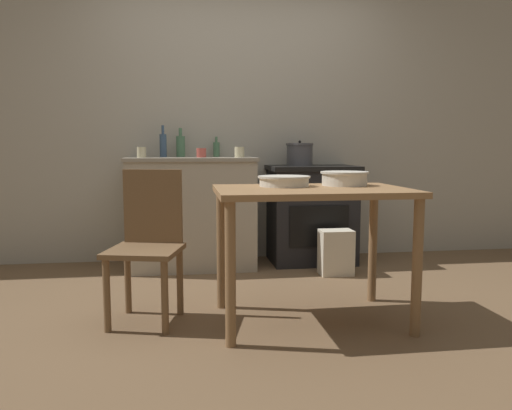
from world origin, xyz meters
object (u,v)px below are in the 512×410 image
stock_pot (300,154)px  bottle_left (216,149)px  bottle_far_left (163,145)px  bottle_mid_left (181,146)px  stove (311,214)px  flour_sack (336,252)px  mixing_bowl_large (284,180)px  cup_center_left (201,153)px  chair (148,241)px  cup_center_right (239,152)px  work_table (312,208)px  cup_center (142,152)px  mixing_bowl_small (344,178)px

stock_pot → bottle_left: bearing=167.9°
stock_pot → bottle_far_left: bottle_far_left is taller
bottle_mid_left → stove: bearing=-7.9°
flour_sack → mixing_bowl_large: 1.25m
bottle_far_left → cup_center_left: 0.37m
chair → flour_sack: (1.42, 0.85, -0.29)m
chair → cup_center_right: 1.49m
work_table → bottle_mid_left: bearing=114.4°
flour_sack → chair: bearing=-149.0°
stock_pot → cup_center_right: bearing=-164.5°
stock_pot → mixing_bowl_large: size_ratio=0.76×
flour_sack → bottle_left: size_ratio=2.04×
chair → mixing_bowl_large: chair is taller
flour_sack → cup_center: (-1.55, 0.40, 0.80)m
mixing_bowl_large → cup_center_left: (-0.45, 1.29, 0.15)m
bottle_far_left → cup_center: bearing=-133.7°
stove → cup_center_right: size_ratio=9.74×
stock_pot → mixing_bowl_large: (-0.42, -1.40, -0.14)m
bottle_left → bottle_mid_left: size_ratio=0.71×
stock_pot → cup_center_left: size_ratio=2.98×
stove → bottle_mid_left: 1.31m
stove → mixing_bowl_large: size_ratio=2.73×
stove → bottle_left: bottle_left is taller
work_table → cup_center_left: 1.58m
bottle_far_left → cup_center: 0.25m
work_table → flour_sack: size_ratio=3.04×
chair → stock_pot: (1.24, 1.37, 0.49)m
cup_center_right → stove: bearing=9.9°
stock_pot → mixing_bowl_large: bearing=-106.8°
bottle_left → flour_sack: bearing=-36.5°
stock_pot → bottle_left: bottle_left is taller
cup_center_right → mixing_bowl_large: bearing=-84.0°
mixing_bowl_small → cup_center: cup_center is taller
stove → bottle_far_left: (-1.30, 0.09, 0.61)m
mixing_bowl_small → bottle_far_left: bottle_far_left is taller
stock_pot → bottle_far_left: bearing=177.4°
chair → stock_pot: stock_pot is taller
work_table → cup_center: cup_center is taller
work_table → mixing_bowl_small: (0.25, 0.15, 0.16)m
stove → flour_sack: 0.55m
bottle_left → bottle_mid_left: (-0.32, -0.04, 0.03)m
bottle_far_left → work_table: bearing=-60.5°
mixing_bowl_large → bottle_left: (-0.30, 1.56, 0.18)m
work_table → bottle_mid_left: 1.87m
mixing_bowl_small → bottle_far_left: size_ratio=1.08×
work_table → cup_center: size_ratio=12.64×
bottle_left → chair: bearing=-108.4°
work_table → cup_center: 1.81m
mixing_bowl_large → mixing_bowl_small: (0.38, 0.01, 0.01)m
bottle_left → bottle_far_left: bearing=-167.7°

